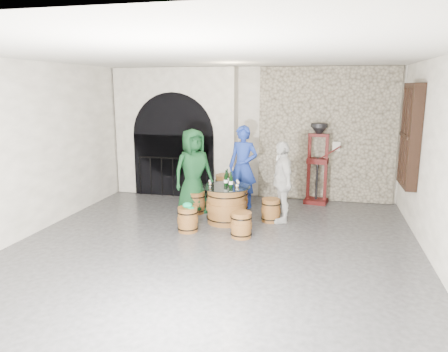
% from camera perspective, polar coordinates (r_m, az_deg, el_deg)
% --- Properties ---
extents(ground, '(8.00, 8.00, 0.00)m').
position_cam_1_polar(ground, '(7.20, -1.94, -10.35)').
color(ground, '#2D2D30').
rests_on(ground, ground).
extents(wall_back, '(8.00, 0.00, 8.00)m').
position_cam_1_polar(wall_back, '(10.63, 3.77, 5.80)').
color(wall_back, silver).
rests_on(wall_back, ground).
extents(wall_front, '(8.00, 0.00, 8.00)m').
position_cam_1_polar(wall_front, '(3.21, -21.78, -9.48)').
color(wall_front, silver).
rests_on(wall_front, ground).
extents(wall_left, '(0.00, 8.00, 8.00)m').
position_cam_1_polar(wall_left, '(8.39, -25.76, 3.02)').
color(wall_left, silver).
rests_on(wall_left, ground).
extents(ceiling, '(8.00, 8.00, 0.00)m').
position_cam_1_polar(ceiling, '(6.68, -2.14, 15.98)').
color(ceiling, beige).
rests_on(ceiling, wall_back).
extents(stone_facing_panel, '(3.20, 0.12, 3.18)m').
position_cam_1_polar(stone_facing_panel, '(10.42, 13.56, 5.37)').
color(stone_facing_panel, '#A29981').
rests_on(stone_facing_panel, ground).
extents(arched_opening, '(3.10, 0.60, 3.19)m').
position_cam_1_polar(arched_opening, '(10.86, -6.44, 5.79)').
color(arched_opening, silver).
rests_on(arched_opening, ground).
extents(shuttered_window, '(0.23, 1.10, 2.00)m').
position_cam_1_polar(shuttered_window, '(9.01, 23.71, 5.01)').
color(shuttered_window, black).
rests_on(shuttered_window, wall_right).
extents(barrel_table, '(0.98, 0.98, 0.76)m').
position_cam_1_polar(barrel_table, '(8.64, 0.28, -3.87)').
color(barrel_table, brown).
rests_on(barrel_table, ground).
extents(barrel_stool_left, '(0.41, 0.41, 0.48)m').
position_cam_1_polar(barrel_stool_left, '(9.33, -3.75, -3.58)').
color(barrel_stool_left, brown).
rests_on(barrel_stool_left, ground).
extents(barrel_stool_far, '(0.41, 0.41, 0.48)m').
position_cam_1_polar(barrel_stool_far, '(9.53, 2.05, -3.23)').
color(barrel_stool_far, brown).
rests_on(barrel_stool_far, ground).
extents(barrel_stool_right, '(0.41, 0.41, 0.48)m').
position_cam_1_polar(barrel_stool_right, '(8.80, 6.32, -4.60)').
color(barrel_stool_right, brown).
rests_on(barrel_stool_right, ground).
extents(barrel_stool_near_right, '(0.41, 0.41, 0.48)m').
position_cam_1_polar(barrel_stool_near_right, '(7.85, 2.34, -6.59)').
color(barrel_stool_near_right, brown).
rests_on(barrel_stool_near_right, ground).
extents(barrel_stool_near_left, '(0.41, 0.41, 0.48)m').
position_cam_1_polar(barrel_stool_near_left, '(8.18, -4.90, -5.85)').
color(barrel_stool_near_left, brown).
rests_on(barrel_stool_near_left, ground).
extents(green_cap, '(0.24, 0.19, 0.10)m').
position_cam_1_polar(green_cap, '(8.10, -4.92, -3.95)').
color(green_cap, '#0E9B5C').
rests_on(green_cap, barrel_stool_near_left).
extents(person_green, '(1.06, 1.05, 1.85)m').
position_cam_1_polar(person_green, '(9.24, -4.15, 0.63)').
color(person_green, '#103B1C').
rests_on(person_green, ground).
extents(person_blue, '(0.76, 0.58, 1.88)m').
position_cam_1_polar(person_blue, '(9.65, 2.58, 1.24)').
color(person_blue, '#1B3496').
rests_on(person_blue, ground).
extents(person_white, '(0.74, 1.06, 1.67)m').
position_cam_1_polar(person_white, '(8.69, 7.78, -0.77)').
color(person_white, silver).
rests_on(person_white, ground).
extents(wine_bottle_left, '(0.08, 0.08, 0.32)m').
position_cam_1_polar(wine_bottle_left, '(8.54, 0.25, -0.50)').
color(wine_bottle_left, black).
rests_on(wine_bottle_left, barrel_table).
extents(wine_bottle_center, '(0.08, 0.08, 0.32)m').
position_cam_1_polar(wine_bottle_center, '(8.41, 0.93, -0.71)').
color(wine_bottle_center, black).
rests_on(wine_bottle_center, barrel_table).
extents(wine_bottle_right, '(0.08, 0.08, 0.32)m').
position_cam_1_polar(wine_bottle_right, '(8.70, 0.42, -0.27)').
color(wine_bottle_right, black).
rests_on(wine_bottle_right, barrel_table).
extents(tasting_glass_a, '(0.05, 0.05, 0.10)m').
position_cam_1_polar(tasting_glass_a, '(8.49, -1.86, -1.15)').
color(tasting_glass_a, '#C37626').
rests_on(tasting_glass_a, barrel_table).
extents(tasting_glass_b, '(0.05, 0.05, 0.10)m').
position_cam_1_polar(tasting_glass_b, '(8.57, 1.92, -1.04)').
color(tasting_glass_b, '#C37626').
rests_on(tasting_glass_b, barrel_table).
extents(tasting_glass_c, '(0.05, 0.05, 0.10)m').
position_cam_1_polar(tasting_glass_c, '(8.86, 0.30, -0.59)').
color(tasting_glass_c, '#C37626').
rests_on(tasting_glass_c, barrel_table).
extents(tasting_glass_d, '(0.05, 0.05, 0.10)m').
position_cam_1_polar(tasting_glass_d, '(8.71, 1.78, -0.82)').
color(tasting_glass_d, '#C37626').
rests_on(tasting_glass_d, barrel_table).
extents(tasting_glass_e, '(0.05, 0.05, 0.10)m').
position_cam_1_polar(tasting_glass_e, '(8.28, 1.73, -1.48)').
color(tasting_glass_e, '#C37626').
rests_on(tasting_glass_e, barrel_table).
extents(tasting_glass_f, '(0.05, 0.05, 0.10)m').
position_cam_1_polar(tasting_glass_f, '(8.69, -1.93, -0.85)').
color(tasting_glass_f, '#C37626').
rests_on(tasting_glass_f, barrel_table).
extents(side_barrel, '(0.53, 0.53, 0.71)m').
position_cam_1_polar(side_barrel, '(9.99, 0.31, -1.84)').
color(side_barrel, brown).
rests_on(side_barrel, ground).
extents(corking_press, '(0.80, 0.50, 1.90)m').
position_cam_1_polar(corking_press, '(10.16, 12.50, 2.45)').
color(corking_press, '#440F0B').
rests_on(corking_press, ground).
extents(control_box, '(0.18, 0.10, 0.22)m').
position_cam_1_polar(control_box, '(10.37, 14.87, 3.89)').
color(control_box, silver).
rests_on(control_box, wall_back).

